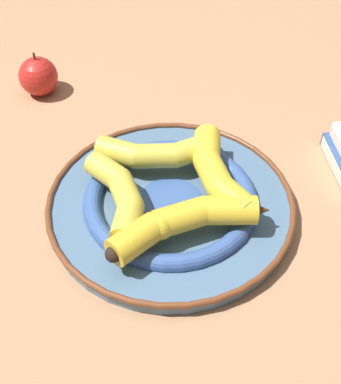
% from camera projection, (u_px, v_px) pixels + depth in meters
% --- Properties ---
extents(ground_plane, '(2.80, 2.80, 0.00)m').
position_uv_depth(ground_plane, '(167.00, 192.00, 0.77)').
color(ground_plane, '#A87A56').
extents(decorative_bowl, '(0.34, 0.34, 0.04)m').
position_uv_depth(decorative_bowl, '(170.00, 203.00, 0.74)').
color(decorative_bowl, slate).
rests_on(decorative_bowl, ground_plane).
extents(banana_a, '(0.11, 0.20, 0.04)m').
position_uv_depth(banana_a, '(186.00, 221.00, 0.66)').
color(banana_a, gold).
rests_on(banana_a, decorative_bowl).
extents(banana_b, '(0.16, 0.09, 0.03)m').
position_uv_depth(banana_b, '(121.00, 196.00, 0.70)').
color(banana_b, gold).
rests_on(banana_b, decorative_bowl).
extents(banana_c, '(0.07, 0.19, 0.03)m').
position_uv_depth(banana_c, '(153.00, 153.00, 0.76)').
color(banana_c, gold).
rests_on(banana_c, decorative_bowl).
extents(banana_d, '(0.18, 0.09, 0.04)m').
position_uv_depth(banana_d, '(216.00, 171.00, 0.73)').
color(banana_d, yellow).
rests_on(banana_d, decorative_bowl).
extents(apple, '(0.07, 0.07, 0.08)m').
position_uv_depth(apple, '(38.00, 76.00, 0.92)').
color(apple, red).
rests_on(apple, ground_plane).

